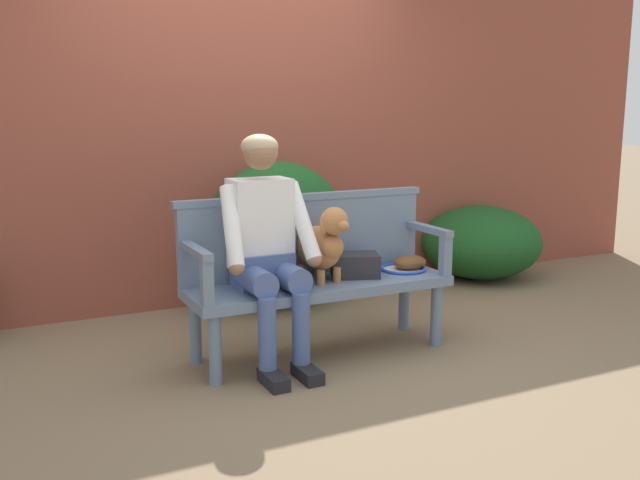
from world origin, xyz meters
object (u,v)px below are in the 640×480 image
object	(u,v)px
tennis_racket	(402,268)
baseball_glove	(410,262)
dog_on_bench	(323,244)
person_seated	(266,241)
sports_bag	(355,265)
garden_bench	(320,292)

from	to	relation	value
tennis_racket	baseball_glove	bearing A→B (deg)	-33.76
dog_on_bench	person_seated	bearing A→B (deg)	-178.99
dog_on_bench	baseball_glove	size ratio (longest dim) A/B	2.08
person_seated	sports_bag	size ratio (longest dim) A/B	4.71
garden_bench	person_seated	size ratio (longest dim) A/B	1.20
dog_on_bench	tennis_racket	world-z (taller)	dog_on_bench
dog_on_bench	sports_bag	bearing A→B (deg)	5.62
person_seated	dog_on_bench	distance (m)	0.37
garden_bench	person_seated	bearing A→B (deg)	-178.30
dog_on_bench	baseball_glove	bearing A→B (deg)	3.03
person_seated	tennis_racket	world-z (taller)	person_seated
dog_on_bench	baseball_glove	distance (m)	0.66
tennis_racket	person_seated	bearing A→B (deg)	-176.09
garden_bench	baseball_glove	xyz separation A→B (m)	(0.65, 0.03, 0.11)
baseball_glove	sports_bag	size ratio (longest dim) A/B	0.79
garden_bench	baseball_glove	size ratio (longest dim) A/B	7.22
garden_bench	dog_on_bench	distance (m)	0.29
person_seated	dog_on_bench	world-z (taller)	person_seated
garden_bench	sports_bag	world-z (taller)	sports_bag
garden_bench	tennis_racket	bearing A→B (deg)	5.15
tennis_racket	baseball_glove	world-z (taller)	baseball_glove
garden_bench	tennis_racket	distance (m)	0.62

